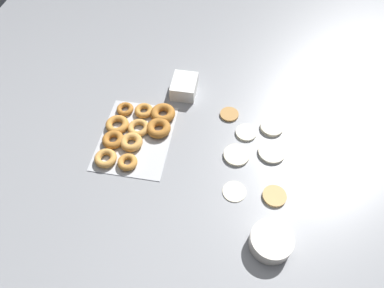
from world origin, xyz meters
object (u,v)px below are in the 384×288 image
pancake_4 (272,152)px  donut_tray (136,131)px  pancake_6 (246,133)px  batter_bowl (271,241)px  pancake_2 (274,196)px  pancake_5 (229,114)px  container_stack (184,86)px  pancake_0 (234,191)px  pancake_3 (236,155)px  pancake_1 (272,127)px

pancake_4 → donut_tray: (-0.00, -0.60, 0.01)m
pancake_6 → batter_bowl: size_ratio=0.61×
donut_tray → pancake_2: bearing=70.9°
pancake_5 → pancake_6: (0.10, 0.09, 0.00)m
pancake_6 → batter_bowl: 0.51m
pancake_5 → container_stack: bearing=-116.2°
pancake_0 → pancake_5: 0.41m
pancake_0 → batter_bowl: (0.19, 0.15, 0.03)m
pancake_4 → pancake_6: bearing=-127.7°
pancake_6 → batter_bowl: bearing=13.9°
pancake_3 → pancake_2: bearing=44.3°
donut_tray → container_stack: 0.34m
container_stack → batter_bowl: bearing=32.1°
pancake_2 → batter_bowl: (0.20, -0.01, 0.02)m
pancake_2 → pancake_4: size_ratio=0.82×
container_stack → pancake_0: bearing=29.9°
pancake_0 → batter_bowl: bearing=37.4°
pancake_1 → pancake_6: size_ratio=1.10×
pancake_4 → donut_tray: donut_tray is taller
pancake_6 → donut_tray: size_ratio=0.23×
pancake_1 → pancake_5: (-0.05, -0.20, -0.00)m
pancake_2 → pancake_5: (-0.40, -0.22, -0.00)m
pancake_1 → pancake_6: pancake_1 is taller
pancake_3 → pancake_4: same height
pancake_0 → batter_bowl: size_ratio=0.62×
pancake_6 → container_stack: bearing=-123.4°
pancake_3 → batter_bowl: (0.37, 0.15, 0.02)m
pancake_2 → container_stack: size_ratio=0.65×
pancake_0 → pancake_4: pancake_4 is taller
pancake_0 → batter_bowl: 0.24m
donut_tray → container_stack: (-0.30, 0.16, 0.02)m
pancake_2 → donut_tray: (-0.22, -0.62, 0.01)m
container_stack → pancake_4: bearing=55.4°
pancake_1 → container_stack: size_ratio=0.71×
pancake_3 → pancake_5: 0.23m
pancake_4 → pancake_5: bearing=-132.6°
pancake_3 → pancake_5: size_ratio=1.28×
pancake_2 → container_stack: container_stack is taller
pancake_3 → batter_bowl: bearing=22.9°
pancake_1 → batter_bowl: 0.55m
pancake_5 → batter_bowl: bearing=19.4°
batter_bowl → pancake_3: bearing=-157.1°
pancake_5 → batter_bowl: 0.63m
pancake_0 → container_stack: container_stack is taller
pancake_3 → pancake_4: 0.15m
pancake_1 → pancake_2: pancake_1 is taller
batter_bowl → pancake_1: bearing=-179.0°
pancake_6 → pancake_2: bearing=24.1°
pancake_1 → pancake_6: (0.05, -0.11, -0.00)m
pancake_1 → pancake_5: pancake_1 is taller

